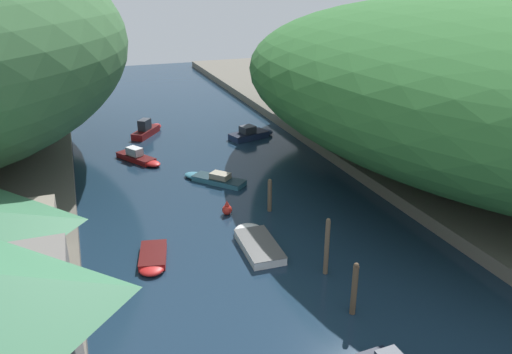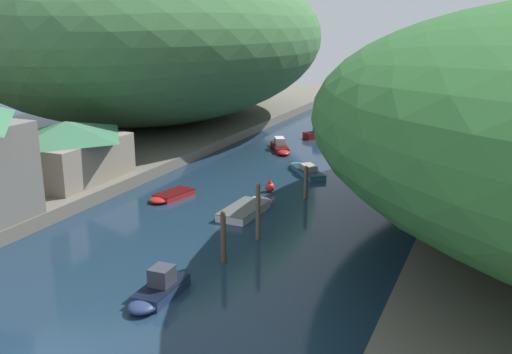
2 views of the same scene
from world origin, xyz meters
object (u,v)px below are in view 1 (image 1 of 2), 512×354
object	(u,v)px
boat_mid_channel	(139,158)
channel_buoy_near	(227,209)
right_bank_cottage	(341,113)
boat_far_upstream	(153,259)
boat_red_skiff	(252,134)
boat_near_quay	(148,130)
boat_navy_launch	(213,179)
boat_moored_right	(256,242)

from	to	relation	value
boat_mid_channel	channel_buoy_near	world-z (taller)	boat_mid_channel
right_bank_cottage	boat_far_upstream	world-z (taller)	right_bank_cottage
boat_far_upstream	channel_buoy_near	xyz separation A→B (m)	(6.31, 4.83, 0.22)
right_bank_cottage	boat_red_skiff	size ratio (longest dim) A/B	1.30
boat_near_quay	boat_navy_launch	bearing A→B (deg)	-43.23
boat_mid_channel	boat_red_skiff	distance (m)	13.14
boat_navy_launch	boat_moored_right	size ratio (longest dim) A/B	0.94
right_bank_cottage	boat_near_quay	distance (m)	21.33
right_bank_cottage	channel_buoy_near	size ratio (longest dim) A/B	6.41
boat_moored_right	boat_red_skiff	distance (m)	23.49
boat_mid_channel	right_bank_cottage	bearing A→B (deg)	146.83
boat_red_skiff	boat_near_quay	bearing A→B (deg)	-132.46
right_bank_cottage	boat_navy_launch	distance (m)	17.27
right_bank_cottage	boat_near_quay	world-z (taller)	right_bank_cottage
boat_near_quay	boat_far_upstream	size ratio (longest dim) A/B	1.24
right_bank_cottage	boat_mid_channel	size ratio (longest dim) A/B	1.31
boat_navy_launch	boat_red_skiff	bearing A→B (deg)	13.49
channel_buoy_near	boat_near_quay	bearing A→B (deg)	96.16
boat_near_quay	channel_buoy_near	bearing A→B (deg)	-48.27
boat_red_skiff	channel_buoy_near	bearing A→B (deg)	-41.85
boat_moored_right	boat_far_upstream	size ratio (longest dim) A/B	1.36
channel_buoy_near	boat_mid_channel	bearing A→B (deg)	108.26
boat_near_quay	boat_red_skiff	size ratio (longest dim) A/B	0.94
boat_red_skiff	boat_mid_channel	bearing A→B (deg)	-91.55
boat_moored_right	boat_red_skiff	world-z (taller)	boat_red_skiff
right_bank_cottage	boat_moored_right	world-z (taller)	right_bank_cottage
boat_navy_launch	boat_near_quay	world-z (taller)	boat_near_quay
right_bank_cottage	boat_red_skiff	xyz separation A→B (m)	(-8.37, 4.29, -2.65)
boat_far_upstream	boat_mid_channel	bearing A→B (deg)	-83.23
right_bank_cottage	channel_buoy_near	bearing A→B (deg)	-142.20
boat_red_skiff	boat_far_upstream	size ratio (longest dim) A/B	1.33
right_bank_cottage	boat_far_upstream	size ratio (longest dim) A/B	1.73
right_bank_cottage	boat_mid_channel	xyz separation A→B (m)	(-21.07, 0.93, -2.72)
boat_near_quay	boat_red_skiff	world-z (taller)	boat_near_quay
right_bank_cottage	boat_navy_launch	xyz separation A→B (m)	(-15.80, -6.37, -2.80)
boat_navy_launch	boat_red_skiff	distance (m)	13.00
right_bank_cottage	boat_mid_channel	bearing A→B (deg)	177.47
boat_moored_right	boat_mid_channel	bearing A→B (deg)	106.85
boat_moored_right	boat_red_skiff	bearing A→B (deg)	72.85
boat_moored_right	boat_near_quay	distance (m)	27.52
boat_mid_channel	channel_buoy_near	xyz separation A→B (m)	(4.54, -13.76, 0.06)
boat_navy_launch	channel_buoy_near	size ratio (longest dim) A/B	4.78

